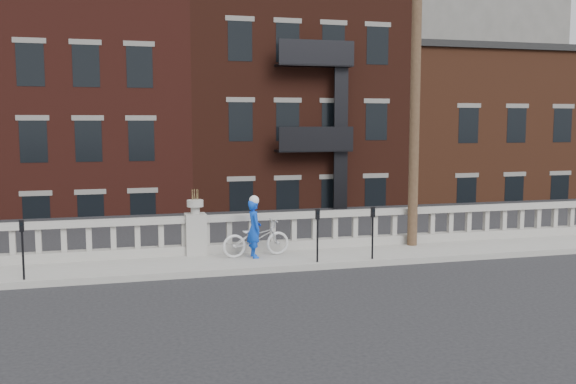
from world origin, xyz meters
name	(u,v)px	position (x,y,z in m)	size (l,w,h in m)	color
ground	(219,298)	(0.00, 0.00, 0.00)	(120.00, 120.00, 0.00)	black
sidewalk	(201,264)	(0.00, 3.00, 0.07)	(32.00, 2.20, 0.15)	gray
balustrade	(196,236)	(0.00, 3.95, 0.64)	(28.00, 0.34, 1.03)	gray
planter_pedestal	(196,229)	(0.00, 3.95, 0.83)	(0.55, 0.55, 1.76)	gray
lower_level	(163,141)	(0.56, 23.04, 2.63)	(80.00, 44.00, 20.80)	#605E59
utility_pole	(416,67)	(6.20, 3.60, 5.24)	(1.60, 0.28, 10.00)	#422D1E
parking_meter_b	(22,243)	(-4.10, 2.15, 1.00)	(0.10, 0.09, 1.36)	black
parking_meter_c	(317,229)	(2.86, 2.15, 1.00)	(0.10, 0.09, 1.36)	black
parking_meter_d	(373,227)	(4.36, 2.15, 1.00)	(0.10, 0.09, 1.36)	black
bicycle	(256,238)	(1.51, 3.28, 0.63)	(0.64, 1.83, 0.96)	silver
cyclist	(254,229)	(1.44, 3.14, 0.91)	(0.56, 0.37, 1.53)	#0D3FC3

